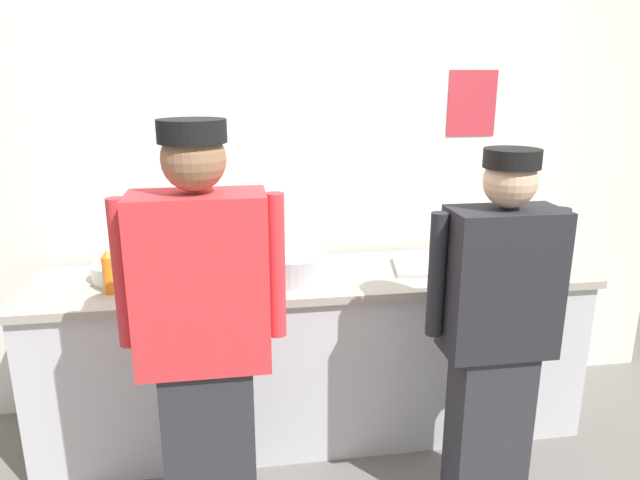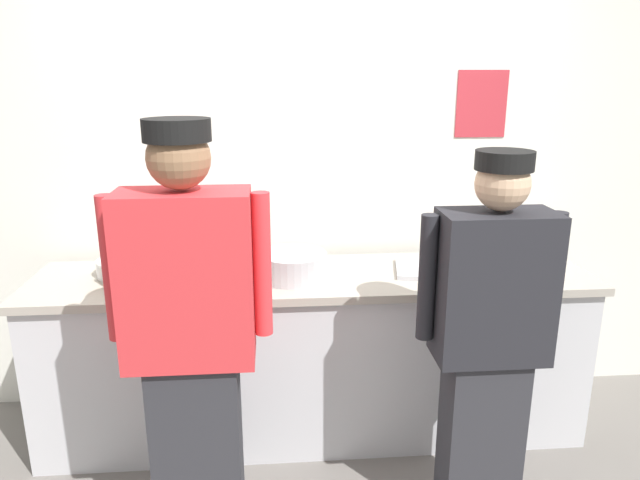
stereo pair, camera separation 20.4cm
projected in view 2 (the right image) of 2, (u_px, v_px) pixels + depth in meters
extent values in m
plane|color=slate|center=(319.00, 467.00, 2.89)|extent=(9.00, 9.00, 0.00)
cube|color=silver|center=(308.00, 160.00, 3.26)|extent=(4.48, 0.10, 2.84)
cube|color=#B72D38|center=(482.00, 104.00, 3.20)|extent=(0.28, 0.01, 0.36)
cube|color=silver|center=(314.00, 357.00, 3.10)|extent=(2.80, 0.60, 0.86)
cube|color=#A8A093|center=(314.00, 278.00, 2.98)|extent=(2.85, 0.65, 0.04)
cube|color=#2D2D33|center=(199.00, 452.00, 2.35)|extent=(0.35, 0.20, 0.83)
cube|color=red|center=(187.00, 279.00, 2.14)|extent=(0.49, 0.24, 0.66)
cylinder|color=red|center=(112.00, 269.00, 2.15)|extent=(0.07, 0.07, 0.56)
cylinder|color=red|center=(262.00, 265.00, 2.19)|extent=(0.07, 0.07, 0.56)
sphere|color=#8C6647|center=(179.00, 158.00, 2.02)|extent=(0.23, 0.23, 0.23)
cylinder|color=black|center=(177.00, 130.00, 1.99)|extent=(0.24, 0.24, 0.08)
cube|color=#2D2D33|center=(480.00, 437.00, 2.50)|extent=(0.32, 0.20, 0.77)
cube|color=#232328|center=(493.00, 287.00, 2.30)|extent=(0.45, 0.24, 0.61)
cylinder|color=#232328|center=(427.00, 278.00, 2.31)|extent=(0.07, 0.07, 0.52)
cylinder|color=#232328|center=(553.00, 274.00, 2.35)|extent=(0.07, 0.07, 0.52)
sphere|color=tan|center=(503.00, 184.00, 2.19)|extent=(0.21, 0.21, 0.21)
cylinder|color=black|center=(505.00, 160.00, 2.16)|extent=(0.22, 0.22, 0.07)
cylinder|color=white|center=(123.00, 274.00, 2.96)|extent=(0.25, 0.25, 0.01)
cylinder|color=white|center=(122.00, 272.00, 2.96)|extent=(0.25, 0.25, 0.01)
cylinder|color=white|center=(122.00, 269.00, 2.96)|extent=(0.25, 0.25, 0.01)
cylinder|color=white|center=(122.00, 267.00, 2.95)|extent=(0.25, 0.25, 0.01)
cylinder|color=white|center=(122.00, 265.00, 2.95)|extent=(0.25, 0.25, 0.01)
cylinder|color=white|center=(122.00, 263.00, 2.95)|extent=(0.25, 0.25, 0.01)
cylinder|color=white|center=(121.00, 260.00, 2.94)|extent=(0.25, 0.25, 0.01)
cylinder|color=white|center=(527.00, 263.00, 3.14)|extent=(0.23, 0.23, 0.01)
cylinder|color=white|center=(527.00, 261.00, 3.13)|extent=(0.23, 0.23, 0.01)
cylinder|color=white|center=(528.00, 259.00, 3.13)|extent=(0.23, 0.23, 0.01)
cylinder|color=white|center=(528.00, 256.00, 3.13)|extent=(0.23, 0.23, 0.01)
cylinder|color=white|center=(528.00, 254.00, 3.12)|extent=(0.23, 0.23, 0.01)
cylinder|color=white|center=(528.00, 252.00, 3.12)|extent=(0.23, 0.23, 0.01)
cylinder|color=white|center=(529.00, 250.00, 3.12)|extent=(0.23, 0.23, 0.01)
cylinder|color=white|center=(529.00, 248.00, 3.11)|extent=(0.23, 0.23, 0.01)
cylinder|color=#B7BABF|center=(293.00, 266.00, 2.91)|extent=(0.34, 0.34, 0.13)
cube|color=#B7BABF|center=(435.00, 269.00, 3.01)|extent=(0.45, 0.38, 0.02)
cylinder|color=red|center=(223.00, 267.00, 2.85)|extent=(0.05, 0.05, 0.16)
cone|color=red|center=(222.00, 248.00, 2.82)|extent=(0.04, 0.04, 0.04)
cylinder|color=orange|center=(239.00, 257.00, 3.01)|extent=(0.06, 0.06, 0.15)
cone|color=orange|center=(238.00, 239.00, 2.99)|extent=(0.05, 0.05, 0.04)
cylinder|color=orange|center=(111.00, 270.00, 2.77)|extent=(0.06, 0.06, 0.18)
cone|color=orange|center=(109.00, 249.00, 2.74)|extent=(0.05, 0.05, 0.04)
cylinder|color=white|center=(488.00, 264.00, 3.08)|extent=(0.10, 0.10, 0.04)
cylinder|color=gold|center=(488.00, 261.00, 3.08)|extent=(0.08, 0.08, 0.01)
cylinder|color=white|center=(184.00, 285.00, 2.77)|extent=(0.10, 0.10, 0.04)
cylinder|color=gold|center=(184.00, 282.00, 2.77)|extent=(0.08, 0.08, 0.01)
cylinder|color=white|center=(214.00, 264.00, 2.98)|extent=(0.09, 0.09, 0.10)
cube|color=#B7BABF|center=(190.00, 270.00, 3.03)|extent=(0.19, 0.03, 0.01)
cube|color=black|center=(163.00, 270.00, 3.02)|extent=(0.09, 0.03, 0.02)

